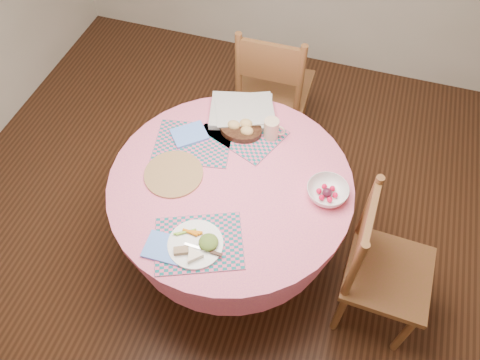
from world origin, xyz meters
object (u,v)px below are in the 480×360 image
Objects in this scene: latte_mug at (272,129)px; fruit_bowl at (327,192)px; chair_back at (273,88)px; chair_right at (380,266)px; dining_table at (231,203)px; dinner_plate at (196,245)px; bread_bowl at (241,128)px; wicker_trivet at (174,174)px.

fruit_bowl is at bearing -38.96° from latte_mug.
chair_back is 4.75× the size of fruit_bowl.
chair_right is 0.94× the size of chair_back.
fruit_bowl is at bearing 118.37° from chair_back.
dining_table is 5.83× the size of fruit_bowl.
fruit_bowl reaches higher than dinner_plate.
chair_back is at bearing 88.31° from bread_bowl.
dining_table is 0.97m from chair_back.
chair_back is 4.40× the size of bread_bowl.
wicker_trivet is at bearing -172.16° from fruit_bowl.
latte_mug is at bearing 102.53° from chair_back.
dinner_plate reaches higher than dining_table.
wicker_trivet reaches higher than dining_table.
wicker_trivet is at bearing 89.44° from chair_right.
bread_bowl is (-0.02, -0.64, 0.26)m from chair_back.
latte_mug is (0.16, 0.02, 0.03)m from bread_bowl.
wicker_trivet is at bearing -170.58° from dining_table.
dining_table is at bearing -81.87° from bread_bowl.
latte_mug is at bearing 141.04° from fruit_bowl.
wicker_trivet is (-1.11, 0.06, 0.26)m from chair_right.
latte_mug reaches higher than bread_bowl.
chair_right is 1.36m from chair_back.
fruit_bowl reaches higher than wicker_trivet.
fruit_bowl is at bearing 6.88° from dining_table.
wicker_trivet is 2.56× the size of latte_mug.
dining_table is at bearing -108.51° from latte_mug.
fruit_bowl is (0.76, 0.11, 0.03)m from wicker_trivet.
latte_mug is (0.40, 0.40, 0.06)m from wicker_trivet.
dining_table is 4.85× the size of dinner_plate.
chair_back is 1.07m from wicker_trivet.
dining_table is at bearing 90.99° from chair_back.
dining_table is at bearing 85.11° from chair_right.
chair_right is 4.48× the size of fruit_bowl.
chair_right reaches higher than dining_table.
chair_right is at bearing 127.65° from chair_back.
dinner_plate is 1.20× the size of fruit_bowl.
latte_mug is (-0.70, 0.45, 0.32)m from chair_right.
chair_right reaches higher than wicker_trivet.
chair_right reaches higher than latte_mug.
wicker_trivet is at bearing 74.96° from chair_back.
chair_back is at bearing 103.22° from latte_mug.
dining_table is 1.23× the size of chair_back.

